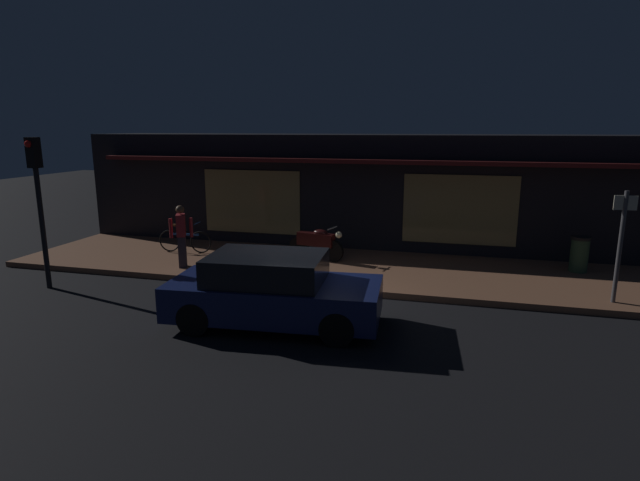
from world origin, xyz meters
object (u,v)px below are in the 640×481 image
person_photographer (181,235)px  traffic_light_pole (37,186)px  parked_car_near (272,290)px  sign_post (621,240)px  bicycle_parked (185,241)px  motorcycle (317,242)px  trash_bin (579,254)px

person_photographer → traffic_light_pole: (-2.46, -2.07, 1.45)m
parked_car_near → sign_post: bearing=21.9°
sign_post → traffic_light_pole: 13.01m
parked_car_near → traffic_light_pole: bearing=172.1°
bicycle_parked → traffic_light_pole: bearing=-115.2°
motorcycle → trash_bin: bearing=4.4°
trash_bin → traffic_light_pole: bearing=-161.3°
sign_post → trash_bin: (-0.21, 2.42, -0.89)m
person_photographer → sign_post: 10.39m
bicycle_parked → traffic_light_pole: size_ratio=0.46×
parked_car_near → motorcycle: bearing=94.3°
sign_post → parked_car_near: sign_post is taller
bicycle_parked → traffic_light_pole: 4.42m
person_photographer → parked_car_near: (3.62, -2.92, -0.32)m
motorcycle → person_photographer: person_photographer is taller
traffic_light_pole → sign_post: bearing=8.3°
sign_post → traffic_light_pole: (-12.84, -1.86, 0.97)m
person_photographer → traffic_light_pole: traffic_light_pole is taller
sign_post → bicycle_parked: bearing=171.2°
sign_post → parked_car_near: (-6.76, -2.71, -0.81)m
person_photographer → traffic_light_pole: bearing=-139.9°
sign_post → traffic_light_pole: bearing=-171.7°
sign_post → traffic_light_pole: size_ratio=0.67×
trash_bin → traffic_light_pole: (-12.63, -4.29, 1.86)m
motorcycle → traffic_light_pole: (-5.74, -3.76, 1.83)m
bicycle_parked → person_photographer: 1.77m
traffic_light_pole → parked_car_near: bearing=-7.9°
motorcycle → sign_post: 7.40m
bicycle_parked → trash_bin: trash_bin is taller
bicycle_parked → parked_car_near: bearing=-45.2°
bicycle_parked → trash_bin: 10.96m
sign_post → trash_bin: size_ratio=2.58×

